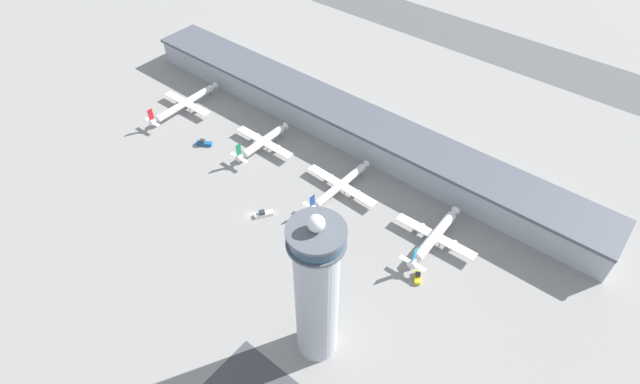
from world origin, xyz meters
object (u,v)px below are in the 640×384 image
Objects in this scene: airplane_gate_charlie at (340,185)px; service_truck_catering at (417,277)px; control_tower at (317,292)px; service_truck_fuel at (204,143)px; airplane_gate_delta at (435,236)px; service_truck_baggage at (264,214)px; airplane_gate_bravo at (263,142)px; airplane_gate_alpha at (185,103)px.

airplane_gate_charlie is 6.57× the size of service_truck_catering.
service_truck_fuel is at bearing 156.83° from control_tower.
airplane_gate_charlie reaches higher than service_truck_catering.
airplane_gate_delta is 72.24m from service_truck_baggage.
airplane_gate_bravo is 0.94× the size of airplane_gate_delta.
airplane_gate_delta is at bearing 26.70° from service_truck_baggage.
service_truck_catering is 0.76× the size of service_truck_fuel.
control_tower reaches higher than airplane_gate_charlie.
airplane_gate_charlie is (47.89, -0.43, -0.29)m from airplane_gate_bravo.
service_truck_fuel is at bearing -172.16° from airplane_gate_delta.
control_tower is at bearing -36.64° from airplane_gate_bravo.
service_truck_baggage is at bearing -19.16° from airplane_gate_alpha.
airplane_gate_alpha is at bearing 156.41° from control_tower.
airplane_gate_charlie is 1.08× the size of airplane_gate_delta.
service_truck_fuel is (-120.55, -16.61, -3.16)m from airplane_gate_delta.
service_truck_baggage is at bearing -46.32° from airplane_gate_bravo.
airplane_gate_alpha reaches higher than service_truck_catering.
service_truck_catering is (12.69, 45.14, -30.24)m from control_tower.
service_truck_fuel is (-24.83, -16.91, -3.01)m from airplane_gate_bravo.
airplane_gate_alpha reaches higher than airplane_gate_charlie.
airplane_gate_alpha reaches higher than service_truck_fuel.
airplane_gate_charlie is at bearing 121.38° from control_tower.
airplane_gate_charlie is 55.51m from service_truck_catering.
service_truck_catering is at bearing -20.35° from airplane_gate_charlie.
service_truck_baggage is (-64.47, -32.42, -3.32)m from airplane_gate_delta.
service_truck_fuel reaches higher than service_truck_catering.
airplane_gate_alpha is at bearing -178.65° from airplane_gate_charlie.
control_tower is 1.76× the size of airplane_gate_delta.
airplane_gate_delta is (47.84, 0.12, 0.44)m from airplane_gate_charlie.
control_tower reaches higher than airplane_gate_alpha.
airplane_gate_charlie is at bearing 12.77° from service_truck_fuel.
control_tower is 157.26m from airplane_gate_alpha.
airplane_gate_bravo is 45.37m from service_truck_baggage.
airplane_gate_bravo is 4.34× the size of service_truck_fuel.
service_truck_catering is 0.74× the size of service_truck_baggage.
airplane_gate_charlie is 74.61m from service_truck_fuel.
service_truck_fuel is at bearing 178.72° from service_truck_catering.
service_truck_baggage is at bearing -15.75° from service_truck_fuel.
service_truck_catering is at bearing 74.30° from control_tower.
airplane_gate_alpha is 33.25m from service_truck_fuel.
airplane_gate_bravo is 30.19m from service_truck_fuel.
service_truck_catering is at bearing 10.75° from service_truck_baggage.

